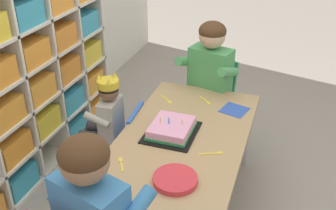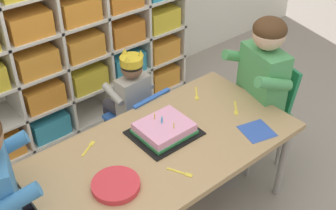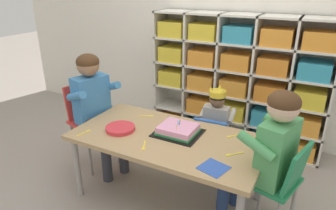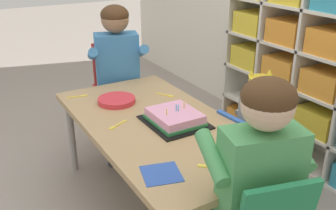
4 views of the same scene
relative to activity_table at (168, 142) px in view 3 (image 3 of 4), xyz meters
The scene contains 18 objects.
ground 0.50m from the activity_table, ahead, with size 16.00×16.00×0.00m, color gray.
classroom_back_wall 1.64m from the activity_table, 90.00° to the left, with size 5.78×0.10×2.73m, color silver.
storage_cubby_shelf 1.19m from the activity_table, 80.85° to the left, with size 1.76×0.33×1.33m.
activity_table is the anchor object (origin of this frame).
classroom_chair_blue 0.55m from the activity_table, 68.68° to the left, with size 0.32×0.36×0.57m.
child_with_crown 0.61m from the activity_table, 72.71° to the left, with size 0.31×0.31×0.80m.
classroom_chair_adult_side 0.89m from the activity_table, behind, with size 0.45×0.45×0.76m.
adult_helper_seated 0.79m from the activity_table, behind, with size 0.48×0.46×1.06m.
classroom_chair_guest_side 0.82m from the activity_table, ahead, with size 0.39×0.38×0.71m.
guest_at_table_side 0.72m from the activity_table, ahead, with size 0.47×0.45×1.03m.
birthday_cake_on_tray 0.12m from the activity_table, 56.11° to the left, with size 0.34×0.29×0.10m.
paper_plate_stack 0.38m from the activity_table, 167.30° to the right, with size 0.22×0.22×0.03m, color #DB333D.
paper_napkin_square 0.50m from the activity_table, 27.43° to the right, with size 0.16×0.16×0.00m, color #3356B7.
fork_beside_plate_stack 0.50m from the activity_table, 28.42° to the left, with size 0.10×0.12×0.00m.
fork_near_cake_tray 0.40m from the activity_table, 143.89° to the left, with size 0.11×0.08×0.00m.
fork_near_child_seat 0.63m from the activity_table, 156.53° to the right, with size 0.04×0.13×0.00m.
fork_by_napkin 0.51m from the activity_table, ahead, with size 0.10×0.11×0.00m.
fork_at_table_front_edge 0.22m from the activity_table, 110.31° to the right, with size 0.07×0.13×0.00m.
Camera 3 is at (0.94, -1.75, 1.62)m, focal length 32.47 mm.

